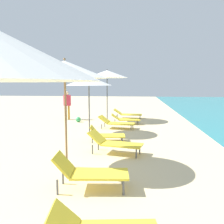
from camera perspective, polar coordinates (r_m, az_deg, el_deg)
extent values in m
cylinder|color=olive|center=(5.59, -11.12, -2.79)|extent=(0.05, 0.05, 2.10)
cone|color=white|center=(5.52, -11.42, 10.09)|extent=(1.98, 1.98, 0.40)
sphere|color=olive|center=(5.54, -11.47, 12.45)|extent=(0.06, 0.06, 0.06)
cube|color=yellow|center=(6.64, 2.41, -7.89)|extent=(1.21, 0.77, 0.04)
cube|color=yellow|center=(6.84, -3.67, -5.99)|extent=(0.50, 0.62, 0.33)
cylinder|color=#59595E|center=(6.79, 6.73, -8.93)|extent=(0.04, 0.04, 0.26)
cylinder|color=#59595E|center=(6.37, 5.90, -9.99)|extent=(0.04, 0.04, 0.26)
cylinder|color=#59595E|center=(7.14, -3.35, -8.12)|extent=(0.04, 0.04, 0.26)
cylinder|color=#59595E|center=(6.74, -4.78, -9.04)|extent=(0.04, 0.04, 0.26)
cube|color=yellow|center=(4.54, -2.93, -14.76)|extent=(1.11, 0.66, 0.04)
cube|color=yellow|center=(4.56, -11.67, -12.21)|extent=(0.38, 0.59, 0.37)
cylinder|color=#59595E|center=(4.80, 2.57, -15.55)|extent=(0.04, 0.04, 0.28)
cylinder|color=#59595E|center=(4.38, 2.78, -17.82)|extent=(0.04, 0.04, 0.28)
cylinder|color=#59595E|center=(4.91, -11.81, -15.20)|extent=(0.04, 0.04, 0.28)
cylinder|color=#59595E|center=(4.50, -13.12, -17.34)|extent=(0.04, 0.04, 0.28)
cylinder|color=#4C4C51|center=(9.36, -5.55, 0.55)|extent=(0.05, 0.05, 1.91)
cone|color=white|center=(9.31, -5.63, 7.53)|extent=(1.82, 1.82, 0.36)
sphere|color=#4C4C51|center=(9.31, -5.65, 8.82)|extent=(0.06, 0.06, 0.06)
cube|color=yellow|center=(10.41, 2.26, -2.82)|extent=(1.23, 0.75, 0.04)
cube|color=yellow|center=(10.57, -1.90, -1.77)|extent=(0.50, 0.66, 0.32)
cylinder|color=#59595E|center=(10.60, 5.09, -3.36)|extent=(0.04, 0.04, 0.21)
cylinder|color=#59595E|center=(10.11, 4.65, -3.86)|extent=(0.04, 0.04, 0.21)
cylinder|color=#59595E|center=(10.87, -1.77, -3.09)|extent=(0.04, 0.04, 0.21)
cylinder|color=#59595E|center=(10.39, -2.52, -3.55)|extent=(0.04, 0.04, 0.21)
cube|color=yellow|center=(8.13, -0.16, -5.75)|extent=(0.99, 0.68, 0.04)
cube|color=yellow|center=(8.12, -4.34, -4.53)|extent=(0.35, 0.60, 0.33)
cylinder|color=#59595E|center=(8.39, 2.34, -6.13)|extent=(0.04, 0.04, 0.18)
cylinder|color=#59595E|center=(7.93, 2.49, -6.89)|extent=(0.04, 0.04, 0.18)
cylinder|color=#59595E|center=(8.41, -4.57, -6.12)|extent=(0.04, 0.04, 0.18)
cylinder|color=#59595E|center=(7.95, -4.83, -6.88)|extent=(0.04, 0.04, 0.18)
cylinder|color=#4C4C51|center=(12.64, -1.19, 3.08)|extent=(0.05, 0.05, 2.31)
cone|color=white|center=(12.63, -1.20, 9.20)|extent=(2.19, 2.19, 0.39)
sphere|color=#4C4C51|center=(12.64, -1.20, 10.23)|extent=(0.06, 0.06, 0.06)
cube|color=yellow|center=(13.64, 4.75, -0.62)|extent=(1.20, 0.63, 0.04)
cube|color=yellow|center=(13.68, 1.39, 0.10)|extent=(0.46, 0.62, 0.31)
cylinder|color=#59595E|center=(13.89, 6.82, -1.01)|extent=(0.04, 0.04, 0.20)
cylinder|color=#59595E|center=(13.38, 6.78, -1.30)|extent=(0.04, 0.04, 0.20)
cylinder|color=#59595E|center=(13.97, 1.33, -0.92)|extent=(0.04, 0.04, 0.20)
cylinder|color=#59595E|center=(13.47, 1.08, -1.20)|extent=(0.04, 0.04, 0.20)
cube|color=yellow|center=(11.64, 4.24, -1.84)|extent=(1.08, 0.73, 0.04)
cube|color=yellow|center=(11.59, 0.82, -1.15)|extent=(0.45, 0.66, 0.28)
cylinder|color=#59595E|center=(11.95, 6.12, -2.24)|extent=(0.04, 0.04, 0.21)
cylinder|color=#59595E|center=(11.43, 6.38, -2.65)|extent=(0.04, 0.04, 0.21)
cylinder|color=#59595E|center=(11.89, 0.69, -2.24)|extent=(0.04, 0.04, 0.21)
cylinder|color=#59595E|center=(11.37, 0.70, -2.66)|extent=(0.04, 0.04, 0.21)
cylinder|color=orange|center=(13.29, -11.11, -0.17)|extent=(0.11, 0.11, 0.78)
cylinder|color=orange|center=(13.34, -10.42, -0.13)|extent=(0.11, 0.11, 0.78)
cube|color=#D8334C|center=(13.25, -10.83, 2.78)|extent=(0.42, 0.39, 0.59)
sphere|color=beige|center=(13.23, -10.87, 4.50)|extent=(0.21, 0.21, 0.21)
sphere|color=#3FB266|center=(12.40, -8.19, -1.80)|extent=(0.27, 0.27, 0.27)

